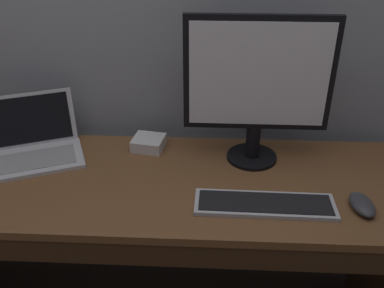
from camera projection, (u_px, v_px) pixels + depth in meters
name	position (u px, v px, depth m)	size (l,w,h in m)	color
desk	(153.00, 227.00, 1.54)	(1.80, 0.59, 0.74)	brown
laptop_silver	(31.00, 147.00, 1.55)	(0.42, 0.36, 0.21)	silver
external_monitor	(258.00, 86.00, 1.41)	(0.50, 0.18, 0.52)	black
wired_keyboard	(265.00, 204.00, 1.31)	(0.44, 0.13, 0.02)	#BCBCC1
computer_mouse	(362.00, 204.00, 1.29)	(0.07, 0.12, 0.04)	#38383D
external_drive_box	(149.00, 143.00, 1.62)	(0.11, 0.11, 0.04)	silver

